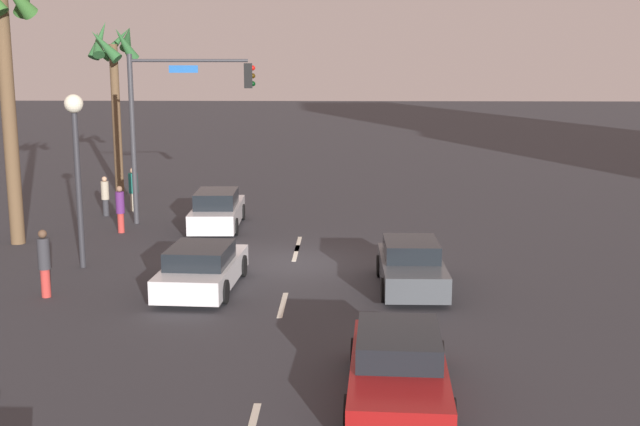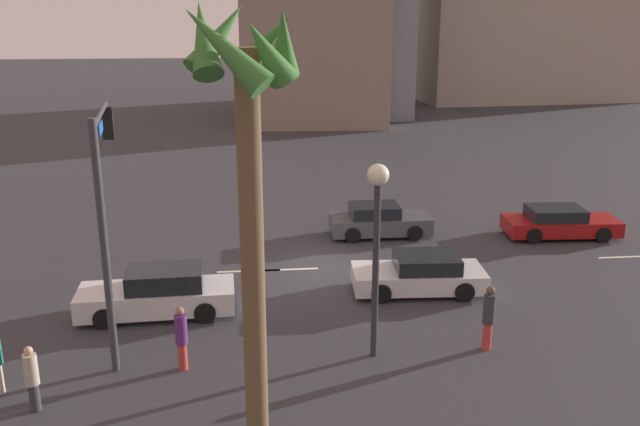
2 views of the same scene
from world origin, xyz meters
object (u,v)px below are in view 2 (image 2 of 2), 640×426
(pedestrian_0, at_px, (489,316))
(pedestrian_3, at_px, (181,337))
(car_0, at_px, (159,294))
(car_4, at_px, (560,223))
(streetlamp, at_px, (377,222))
(pedestrian_1, at_px, (32,377))
(car_1, at_px, (379,221))
(palm_tree_0, at_px, (246,135))
(car_2, at_px, (420,274))
(traffic_signal, at_px, (105,190))
(building_3, at_px, (313,37))

(pedestrian_0, xyz_separation_m, pedestrian_3, (8.20, 0.27, -0.05))
(car_0, distance_m, car_4, 16.45)
(car_4, bearing_deg, streetlamp, 44.22)
(streetlamp, bearing_deg, pedestrian_1, 12.09)
(car_1, bearing_deg, pedestrian_1, 48.74)
(car_4, relative_size, pedestrian_1, 2.81)
(pedestrian_3, bearing_deg, pedestrian_0, -178.09)
(palm_tree_0, bearing_deg, car_4, -135.19)
(car_2, relative_size, pedestrian_0, 2.37)
(car_4, relative_size, pedestrian_0, 2.49)
(traffic_signal, xyz_separation_m, palm_tree_0, (-3.77, 4.80, 2.27))
(car_0, distance_m, car_2, 8.38)
(car_4, distance_m, traffic_signal, 18.40)
(car_0, bearing_deg, car_4, -159.15)
(pedestrian_1, relative_size, pedestrian_3, 0.94)
(streetlamp, distance_m, pedestrian_3, 5.80)
(pedestrian_0, bearing_deg, car_2, -77.90)
(car_4, bearing_deg, car_0, 20.85)
(car_2, distance_m, building_3, 39.62)
(car_2, relative_size, car_4, 0.95)
(car_0, bearing_deg, building_3, -101.76)
(car_4, xyz_separation_m, pedestrian_1, (17.61, 10.85, 0.29))
(car_1, distance_m, traffic_signal, 12.91)
(traffic_signal, bearing_deg, pedestrian_3, 139.18)
(car_4, xyz_separation_m, building_3, (7.04, -34.20, 6.06))
(pedestrian_3, bearing_deg, pedestrian_1, 25.51)
(car_1, relative_size, pedestrian_1, 2.49)
(car_0, height_order, car_1, car_0)
(car_1, height_order, streetlamp, streetlamp)
(car_2, height_order, traffic_signal, traffic_signal)
(pedestrian_0, relative_size, pedestrian_1, 1.13)
(car_2, xyz_separation_m, traffic_signal, (9.25, 2.68, 3.82))
(streetlamp, height_order, palm_tree_0, palm_tree_0)
(car_0, bearing_deg, pedestrian_3, 106.35)
(pedestrian_3, distance_m, palm_tree_0, 6.81)
(palm_tree_0, relative_size, building_3, 0.55)
(car_1, distance_m, streetlamp, 10.61)
(pedestrian_0, bearing_deg, traffic_signal, -7.82)
(building_3, bearing_deg, streetlamp, 90.35)
(car_2, relative_size, streetlamp, 0.83)
(pedestrian_1, bearing_deg, car_4, -148.37)
(traffic_signal, distance_m, pedestrian_0, 10.78)
(car_1, xyz_separation_m, car_4, (-7.34, 0.86, -0.04))
(car_2, relative_size, pedestrian_1, 2.68)
(car_0, xyz_separation_m, palm_tree_0, (-2.85, 6.58, 6.02))
(car_0, height_order, pedestrian_1, pedestrian_1)
(car_0, distance_m, building_3, 41.35)
(car_1, relative_size, pedestrian_0, 2.21)
(pedestrian_3, relative_size, palm_tree_0, 0.19)
(car_0, xyz_separation_m, car_1, (-8.04, -6.71, -0.05))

